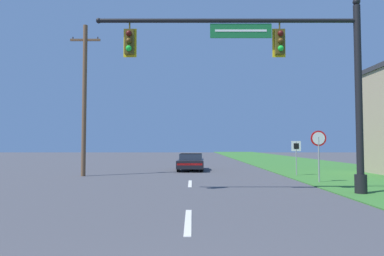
# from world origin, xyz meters

# --- Properties ---
(grass_verge_right) EXTENTS (10.00, 110.00, 0.04)m
(grass_verge_right) POSITION_xyz_m (10.50, 30.00, 0.02)
(grass_verge_right) COLOR #38752D
(grass_verge_right) RESTS_ON ground
(road_center_line) EXTENTS (0.16, 34.80, 0.01)m
(road_center_line) POSITION_xyz_m (0.00, 22.00, 0.01)
(road_center_line) COLOR silver
(road_center_line) RESTS_ON ground
(signal_mast) EXTENTS (10.20, 0.47, 7.43)m
(signal_mast) POSITION_xyz_m (3.83, 10.48, 4.57)
(signal_mast) COLOR black
(signal_mast) RESTS_ON grass_verge_right
(car_ahead) EXTENTS (1.97, 4.63, 1.19)m
(car_ahead) POSITION_xyz_m (0.02, 22.60, 0.60)
(car_ahead) COLOR black
(car_ahead) RESTS_ON ground
(stop_sign) EXTENTS (0.76, 0.07, 2.50)m
(stop_sign) POSITION_xyz_m (6.28, 14.36, 1.86)
(stop_sign) COLOR gray
(stop_sign) RESTS_ON grass_verge_right
(route_sign_post) EXTENTS (0.55, 0.06, 2.03)m
(route_sign_post) POSITION_xyz_m (6.31, 18.04, 1.53)
(route_sign_post) COLOR gray
(route_sign_post) RESTS_ON grass_verge_right
(utility_pole_near) EXTENTS (1.80, 0.26, 9.06)m
(utility_pole_near) POSITION_xyz_m (-6.34, 17.95, 4.69)
(utility_pole_near) COLOR brown
(utility_pole_near) RESTS_ON ground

